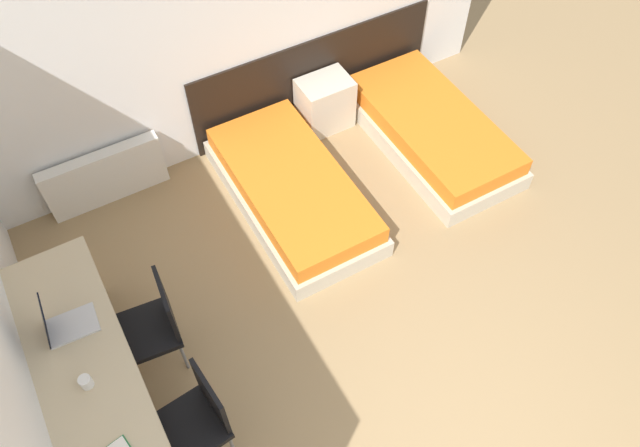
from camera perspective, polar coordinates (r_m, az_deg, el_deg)
The scene contains 11 objects.
wall_back at distance 5.51m, azimuth -9.20°, elevation 17.59°, with size 5.55×0.05×2.70m.
headboard_panel at distance 6.32m, azimuth -0.55°, elevation 13.22°, with size 2.58×0.03×0.89m.
bed_near_window at distance 5.64m, azimuth -2.50°, elevation 3.05°, with size 0.94×1.89×0.37m.
bed_near_door at distance 6.24m, azimuth 10.18°, elevation 8.37°, with size 0.94×1.89×0.37m.
nightstand at distance 6.29m, azimuth 0.45°, elevation 10.93°, with size 0.51×0.37×0.55m.
radiator at distance 5.93m, azimuth -19.03°, elevation 4.05°, with size 1.08×0.12×0.55m.
desk at distance 4.44m, azimuth -19.67°, elevation -14.77°, with size 0.61×2.39×0.74m.
chair_near_laptop at distance 4.70m, azimuth -14.97°, elevation -8.81°, with size 0.48×0.48×0.89m.
chair_near_notebook at distance 4.35m, azimuth -11.20°, elevation -17.08°, with size 0.48×0.48×0.89m.
laptop at distance 4.51m, azimuth -22.48°, elevation -8.49°, with size 0.35×0.25×0.34m.
mug at distance 4.29m, azimuth -20.62°, elevation -13.41°, with size 0.08×0.08×0.09m.
Camera 1 is at (-1.46, -0.52, 4.51)m, focal length 35.00 mm.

